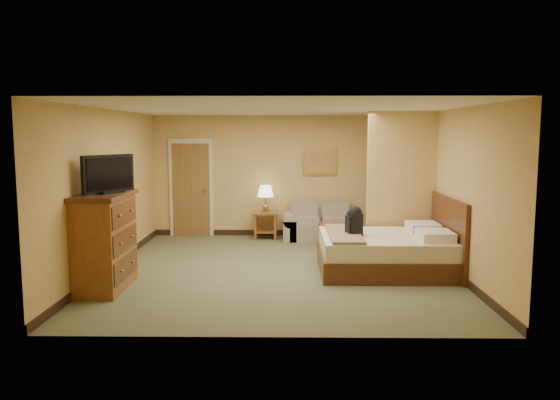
{
  "coord_description": "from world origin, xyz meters",
  "views": [
    {
      "loc": [
        0.13,
        -8.73,
        2.21
      ],
      "look_at": [
        0.0,
        0.6,
        1.07
      ],
      "focal_mm": 35.0,
      "sensor_mm": 36.0,
      "label": 1
    }
  ],
  "objects_px": {
    "loveseat": "(320,227)",
    "coffee_table": "(341,232)",
    "bed": "(392,251)",
    "dresser": "(104,241)"
  },
  "relations": [
    {
      "from": "coffee_table",
      "to": "bed",
      "type": "distance_m",
      "value": 1.77
    },
    {
      "from": "loveseat",
      "to": "coffee_table",
      "type": "distance_m",
      "value": 1.08
    },
    {
      "from": "coffee_table",
      "to": "dresser",
      "type": "distance_m",
      "value": 4.54
    },
    {
      "from": "coffee_table",
      "to": "dresser",
      "type": "bearing_deg",
      "value": -143.42
    },
    {
      "from": "loveseat",
      "to": "coffee_table",
      "type": "height_order",
      "value": "loveseat"
    },
    {
      "from": "dresser",
      "to": "bed",
      "type": "height_order",
      "value": "dresser"
    },
    {
      "from": "loveseat",
      "to": "bed",
      "type": "distance_m",
      "value": 2.85
    },
    {
      "from": "loveseat",
      "to": "coffee_table",
      "type": "bearing_deg",
      "value": -71.93
    },
    {
      "from": "loveseat",
      "to": "dresser",
      "type": "bearing_deg",
      "value": -131.51
    },
    {
      "from": "loveseat",
      "to": "coffee_table",
      "type": "relative_size",
      "value": 1.81
    }
  ]
}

